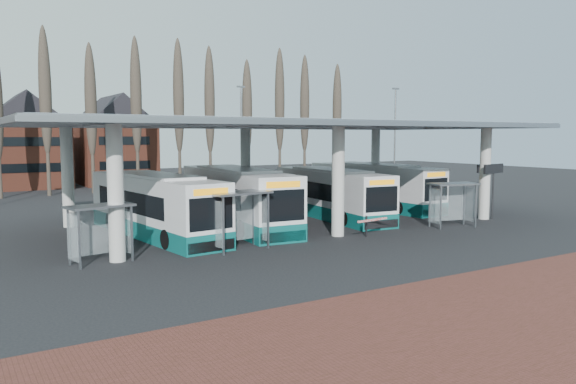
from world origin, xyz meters
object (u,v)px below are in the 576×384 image
bus_3 (373,187)px  shelter_1 (237,207)px  shelter_2 (452,195)px  bus_2 (330,194)px  shelter_0 (99,221)px  bus_0 (154,206)px  bus_1 (236,199)px

bus_3 → shelter_1: 18.25m
bus_3 → shelter_2: (-1.90, -9.54, 0.34)m
bus_2 → shelter_0: bearing=-154.4°
shelter_1 → bus_2: bearing=24.1°
shelter_1 → bus_0: bearing=102.2°
bus_3 → shelter_1: (-15.95, -8.85, 0.46)m
shelter_0 → shelter_2: size_ratio=0.95×
bus_3 → bus_1: bearing=-172.3°
bus_3 → shelter_0: size_ratio=4.17×
shelter_0 → shelter_1: bearing=-16.3°
bus_2 → shelter_1: (-10.23, -6.50, 0.51)m
bus_0 → shelter_1: bearing=-75.6°
bus_2 → bus_3: size_ratio=0.98×
bus_0 → bus_3: 18.38m
bus_1 → shelter_1: size_ratio=4.03×
bus_0 → shelter_2: bearing=-28.1°
bus_1 → shelter_0: bearing=-143.6°
bus_0 → shelter_2: 17.50m
bus_1 → shelter_0: (-9.46, -5.86, 0.17)m
shelter_0 → bus_1: bearing=20.2°
bus_2 → bus_3: bearing=28.2°
shelter_0 → bus_3: bearing=8.9°
bus_3 → bus_0: bearing=-173.6°
bus_1 → shelter_1: 7.10m
bus_0 → shelter_1: bus_0 is taller
shelter_0 → bus_0: bearing=40.1°
bus_1 → shelter_1: bearing=-111.1°
bus_0 → bus_2: bearing=-3.1°
bus_0 → bus_2: 12.43m
bus_1 → shelter_0: bus_1 is taller
bus_0 → bus_1: (5.26, 0.56, 0.07)m
bus_2 → shelter_0: 17.66m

